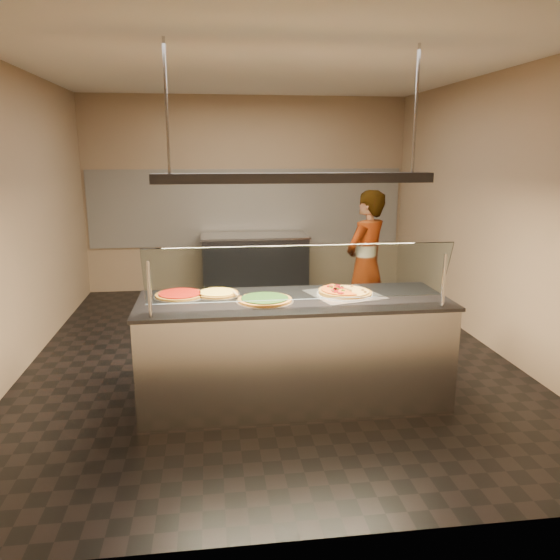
{
  "coord_description": "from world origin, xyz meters",
  "views": [
    {
      "loc": [
        -0.6,
        -5.64,
        2.16
      ],
      "look_at": [
        0.02,
        -0.85,
        1.02
      ],
      "focal_mm": 35.0,
      "sensor_mm": 36.0,
      "label": 1
    }
  ],
  "objects": [
    {
      "name": "half_pizza_pepperoni",
      "position": [
        0.45,
        -1.1,
        0.96
      ],
      "size": [
        0.35,
        0.51,
        0.05
      ],
      "color": "brown",
      "rests_on": "perforated_tray"
    },
    {
      "name": "pizza_spinach",
      "position": [
        -0.16,
        -1.24,
        0.95
      ],
      "size": [
        0.49,
        0.49,
        0.03
      ],
      "color": "silver",
      "rests_on": "serving_counter"
    },
    {
      "name": "wall_back",
      "position": [
        0.0,
        3.01,
        1.5
      ],
      "size": [
        5.0,
        0.02,
        3.0
      ],
      "primitive_type": "cube",
      "color": "#9F8666",
      "rests_on": "ground"
    },
    {
      "name": "ground",
      "position": [
        0.0,
        0.0,
        -0.01
      ],
      "size": [
        5.0,
        6.0,
        0.02
      ],
      "primitive_type": "cube",
      "color": "black",
      "rests_on": "ground"
    },
    {
      "name": "ceiling",
      "position": [
        0.0,
        0.0,
        3.01
      ],
      "size": [
        5.0,
        6.0,
        0.02
      ],
      "primitive_type": "cube",
      "color": "silver",
      "rests_on": "wall_back"
    },
    {
      "name": "wall_right",
      "position": [
        2.51,
        0.0,
        1.5
      ],
      "size": [
        0.02,
        6.0,
        3.0
      ],
      "primitive_type": "cube",
      "color": "#9F8666",
      "rests_on": "ground"
    },
    {
      "name": "prep_table",
      "position": [
        0.07,
        2.55,
        0.47
      ],
      "size": [
        1.62,
        0.74,
        0.93
      ],
      "color": "#2D2D32",
      "rests_on": "ground"
    },
    {
      "name": "lamp_rod_right",
      "position": [
        1.1,
        -1.18,
        2.5
      ],
      "size": [
        0.02,
        0.02,
        1.01
      ],
      "primitive_type": "cylinder",
      "color": "#B7B7BC",
      "rests_on": "ceiling"
    },
    {
      "name": "serving_counter",
      "position": [
        0.1,
        -1.18,
        0.47
      ],
      "size": [
        2.66,
        0.94,
        0.93
      ],
      "color": "#B7B7BC",
      "rests_on": "ground"
    },
    {
      "name": "perforated_tray",
      "position": [
        0.57,
        -1.1,
        0.94
      ],
      "size": [
        0.69,
        0.69,
        0.01
      ],
      "color": "silver",
      "rests_on": "serving_counter"
    },
    {
      "name": "heat_lamp_housing",
      "position": [
        0.1,
        -1.18,
        1.95
      ],
      "size": [
        2.3,
        0.18,
        0.08
      ],
      "primitive_type": "cube",
      "color": "#2D2D32",
      "rests_on": "ceiling"
    },
    {
      "name": "worker",
      "position": [
        1.22,
        0.49,
        0.87
      ],
      "size": [
        0.75,
        0.73,
        1.73
      ],
      "primitive_type": "imported",
      "rotation": [
        0.0,
        0.0,
        3.84
      ],
      "color": "#444149",
      "rests_on": "ground"
    },
    {
      "name": "wall_front",
      "position": [
        0.0,
        -3.01,
        1.5
      ],
      "size": [
        5.0,
        0.02,
        3.0
      ],
      "primitive_type": "cube",
      "color": "#9F8666",
      "rests_on": "ground"
    },
    {
      "name": "half_pizza_sausage",
      "position": [
        0.68,
        -1.1,
        0.96
      ],
      "size": [
        0.35,
        0.51,
        0.04
      ],
      "color": "brown",
      "rests_on": "perforated_tray"
    },
    {
      "name": "wall_left",
      "position": [
        -2.51,
        0.0,
        1.5
      ],
      "size": [
        0.02,
        6.0,
        3.0
      ],
      "primitive_type": "cube",
      "color": "#9F8666",
      "rests_on": "ground"
    },
    {
      "name": "pizza_spatula",
      "position": [
        -0.35,
        -1.1,
        0.96
      ],
      "size": [
        0.22,
        0.23,
        0.02
      ],
      "color": "#B7B7BC",
      "rests_on": "pizza_spinach"
    },
    {
      "name": "lamp_rod_left",
      "position": [
        -0.9,
        -1.18,
        2.5
      ],
      "size": [
        0.02,
        0.02,
        1.01
      ],
      "primitive_type": "cylinder",
      "color": "#B7B7BC",
      "rests_on": "ceiling"
    },
    {
      "name": "tile_band",
      "position": [
        0.0,
        2.98,
        1.3
      ],
      "size": [
        4.9,
        0.02,
        1.2
      ],
      "primitive_type": "cube",
      "color": "silver",
      "rests_on": "wall_back"
    },
    {
      "name": "sneeze_guard",
      "position": [
        0.1,
        -1.53,
        1.23
      ],
      "size": [
        2.42,
        0.18,
        0.54
      ],
      "color": "#B7B7BC",
      "rests_on": "serving_counter"
    },
    {
      "name": "pizza_cheese",
      "position": [
        -0.55,
        -0.96,
        0.94
      ],
      "size": [
        0.4,
        0.4,
        0.03
      ],
      "color": "silver",
      "rests_on": "serving_counter"
    },
    {
      "name": "pizza_tomato",
      "position": [
        -0.88,
        -0.96,
        0.94
      ],
      "size": [
        0.45,
        0.45,
        0.03
      ],
      "color": "silver",
      "rests_on": "serving_counter"
    }
  ]
}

